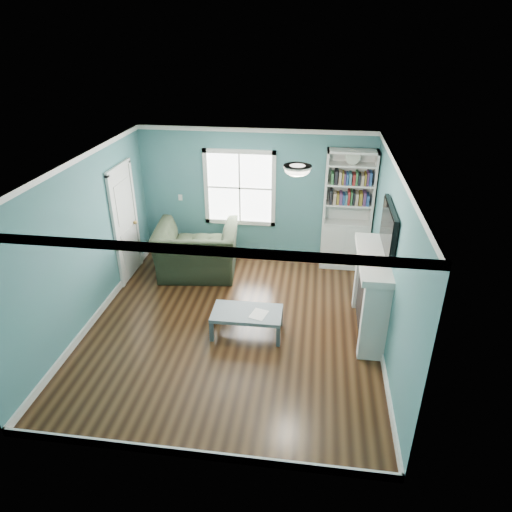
# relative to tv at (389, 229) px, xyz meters

# --- Properties ---
(floor) EXTENTS (5.00, 5.00, 0.00)m
(floor) POSITION_rel_tv_xyz_m (-2.20, -0.20, -1.72)
(floor) COLOR black
(floor) RESTS_ON ground
(room_walls) EXTENTS (5.00, 5.00, 5.00)m
(room_walls) POSITION_rel_tv_xyz_m (-2.20, -0.20, -0.14)
(room_walls) COLOR teal
(room_walls) RESTS_ON ground
(trim) EXTENTS (4.50, 5.00, 2.60)m
(trim) POSITION_rel_tv_xyz_m (-2.20, -0.20, -0.49)
(trim) COLOR white
(trim) RESTS_ON ground
(window) EXTENTS (1.40, 0.06, 1.50)m
(window) POSITION_rel_tv_xyz_m (-2.50, 2.29, -0.27)
(window) COLOR white
(window) RESTS_ON room_walls
(bookshelf) EXTENTS (0.90, 0.35, 2.31)m
(bookshelf) POSITION_rel_tv_xyz_m (-0.43, 2.10, -0.80)
(bookshelf) COLOR silver
(bookshelf) RESTS_ON ground
(fireplace) EXTENTS (0.44, 1.58, 1.30)m
(fireplace) POSITION_rel_tv_xyz_m (-0.12, 0.00, -1.09)
(fireplace) COLOR black
(fireplace) RESTS_ON ground
(tv) EXTENTS (0.06, 1.10, 0.65)m
(tv) POSITION_rel_tv_xyz_m (0.00, 0.00, 0.00)
(tv) COLOR black
(tv) RESTS_ON fireplace
(door) EXTENTS (0.12, 0.98, 2.17)m
(door) POSITION_rel_tv_xyz_m (-4.42, 1.20, -0.65)
(door) COLOR silver
(door) RESTS_ON ground
(ceiling_fixture) EXTENTS (0.38, 0.38, 0.15)m
(ceiling_fixture) POSITION_rel_tv_xyz_m (-1.30, -0.10, 0.82)
(ceiling_fixture) COLOR white
(ceiling_fixture) RESTS_ON room_walls
(light_switch) EXTENTS (0.08, 0.01, 0.12)m
(light_switch) POSITION_rel_tv_xyz_m (-3.70, 2.28, -0.52)
(light_switch) COLOR white
(light_switch) RESTS_ON room_walls
(recliner) EXTENTS (1.57, 1.12, 1.29)m
(recliner) POSITION_rel_tv_xyz_m (-3.18, 1.40, -1.08)
(recliner) COLOR black
(recliner) RESTS_ON ground
(coffee_table) EXTENTS (1.07, 0.59, 0.38)m
(coffee_table) POSITION_rel_tv_xyz_m (-1.96, -0.34, -1.39)
(coffee_table) COLOR #454C52
(coffee_table) RESTS_ON ground
(paper_sheet) EXTENTS (0.29, 0.34, 0.00)m
(paper_sheet) POSITION_rel_tv_xyz_m (-1.77, -0.38, -1.34)
(paper_sheet) COLOR white
(paper_sheet) RESTS_ON coffee_table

